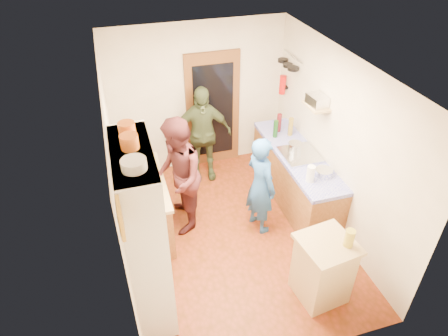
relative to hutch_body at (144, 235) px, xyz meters
name	(u,v)px	position (x,y,z in m)	size (l,w,h in m)	color
floor	(233,234)	(1.30, 0.80, -1.11)	(3.00, 4.00, 0.02)	maroon
ceiling	(236,66)	(1.30, 0.80, 1.51)	(3.00, 4.00, 0.02)	silver
wall_back	(198,98)	(1.30, 2.81, 0.20)	(3.00, 0.02, 2.60)	beige
wall_front	(301,280)	(1.30, -1.21, 0.20)	(3.00, 0.02, 2.60)	beige
wall_left	(117,182)	(-0.21, 0.80, 0.20)	(0.02, 4.00, 2.60)	beige
wall_right	(337,144)	(2.81, 0.80, 0.20)	(0.02, 4.00, 2.60)	beige
door_frame	(213,111)	(1.55, 2.77, -0.05)	(0.95, 0.06, 2.10)	brown
door_glass	(214,111)	(1.55, 2.74, -0.05)	(0.70, 0.02, 1.70)	black
hutch_body	(144,235)	(0.00, 0.00, 0.00)	(0.40, 1.20, 2.20)	white
hutch_top_shelf	(131,153)	(0.00, 0.00, 1.08)	(0.40, 1.14, 0.04)	white
plate_stack	(134,164)	(0.00, -0.30, 1.15)	(0.23, 0.23, 0.10)	white
orange_pot_a	(129,142)	(0.00, 0.06, 1.17)	(0.18, 0.18, 0.14)	orange
orange_pot_b	(127,129)	(0.00, 0.30, 1.18)	(0.17, 0.17, 0.15)	orange
left_counter_base	(145,208)	(0.10, 1.25, -0.68)	(0.60, 1.40, 0.85)	#986236
left_counter_top	(142,184)	(0.10, 1.25, -0.23)	(0.64, 1.44, 0.05)	tan
toaster	(148,192)	(0.15, 0.87, -0.10)	(0.26, 0.17, 0.20)	white
kettle	(138,183)	(0.05, 1.11, -0.11)	(0.16, 0.16, 0.18)	white
orange_bowl	(146,174)	(0.18, 1.36, -0.15)	(0.21, 0.21, 0.09)	orange
chopping_board	(138,158)	(0.12, 1.84, -0.19)	(0.30, 0.22, 0.03)	tan
right_counter_base	(295,178)	(2.50, 1.30, -0.68)	(0.60, 2.20, 0.84)	#986236
right_counter_top	(298,155)	(2.50, 1.30, -0.23)	(0.62, 2.22, 0.06)	#1A19C1
hob	(300,155)	(2.50, 1.23, -0.18)	(0.55, 0.58, 0.04)	silver
pot_on_hob	(295,147)	(2.45, 1.32, -0.09)	(0.21, 0.21, 0.14)	silver
bottle_a	(276,129)	(2.35, 1.86, -0.05)	(0.08, 0.08, 0.30)	#143F14
bottle_b	(279,123)	(2.48, 2.02, -0.04)	(0.08, 0.08, 0.31)	#591419
bottle_c	(291,127)	(2.61, 1.84, -0.04)	(0.08, 0.08, 0.31)	olive
paper_towel	(311,174)	(2.35, 0.61, -0.08)	(0.11, 0.11, 0.24)	white
mixing_bowl	(324,172)	(2.60, 0.68, -0.15)	(0.25, 0.25, 0.09)	silver
island_base	(322,271)	(2.01, -0.54, -0.67)	(0.55, 0.55, 0.86)	tan
island_top	(328,244)	(2.01, -0.54, -0.22)	(0.62, 0.62, 0.05)	tan
cutting_board	(322,242)	(1.96, -0.49, -0.21)	(0.35, 0.28, 0.02)	white
oil_jar	(349,238)	(2.21, -0.63, -0.08)	(0.11, 0.11, 0.22)	#AD9E2D
pan_rail	(293,56)	(2.76, 2.33, 0.95)	(0.02, 0.02, 0.65)	silver
pan_hang_a	(293,68)	(2.70, 2.15, 0.82)	(0.18, 0.18, 0.05)	black
pan_hang_b	(288,65)	(2.70, 2.35, 0.80)	(0.16, 0.16, 0.05)	black
pan_hang_c	(283,60)	(2.70, 2.55, 0.81)	(0.17, 0.17, 0.05)	black
wall_shelf	(316,106)	(2.67, 1.25, 0.60)	(0.26, 0.42, 0.03)	tan
radio	(317,100)	(2.67, 1.25, 0.69)	(0.22, 0.30, 0.15)	silver
ext_bracket	(285,87)	(2.77, 2.50, 0.35)	(0.06, 0.10, 0.04)	black
fire_extinguisher	(283,85)	(2.71, 2.50, 0.40)	(0.11, 0.11, 0.32)	red
picture_frame	(121,218)	(-0.18, -0.75, 0.95)	(0.03, 0.25, 0.30)	gold
person_hob	(263,185)	(1.76, 0.84, -0.33)	(0.56, 0.37, 1.55)	#2656A2
person_left	(180,175)	(0.64, 1.26, -0.20)	(0.87, 0.68, 1.80)	#421A1C
person_back	(203,134)	(1.25, 2.35, -0.24)	(1.00, 0.42, 1.71)	#354026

